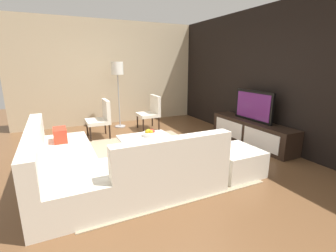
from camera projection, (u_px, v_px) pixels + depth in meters
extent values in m
plane|color=brown|center=(146.00, 162.00, 4.19)|extent=(14.00, 14.00, 0.00)
cube|color=black|center=(267.00, 77.00, 4.96)|extent=(6.40, 0.12, 2.80)
cube|color=#C6B28E|center=(111.00, 73.00, 6.71)|extent=(0.12, 5.20, 2.80)
cube|color=tan|center=(144.00, 160.00, 4.28)|extent=(3.04, 2.57, 0.01)
cube|color=black|center=(251.00, 132.00, 5.13)|extent=(2.05, 0.45, 0.50)
cube|color=white|center=(228.00, 128.00, 5.45)|extent=(0.87, 0.01, 0.35)
cube|color=white|center=(260.00, 140.00, 4.62)|extent=(0.87, 0.01, 0.35)
cube|color=black|center=(254.00, 106.00, 4.99)|extent=(1.00, 0.05, 0.63)
cube|color=#591E66|center=(253.00, 106.00, 4.98)|extent=(0.90, 0.01, 0.53)
cube|color=silver|center=(65.00, 169.00, 3.42)|extent=(2.35, 0.85, 0.42)
cube|color=silver|center=(34.00, 145.00, 3.18)|extent=(2.35, 0.18, 0.41)
cube|color=silver|center=(163.00, 175.00, 3.27)|extent=(0.85, 1.54, 0.42)
cube|color=silver|center=(174.00, 154.00, 2.87)|extent=(0.18, 1.54, 0.41)
cube|color=red|center=(60.00, 135.00, 3.96)|extent=(0.36, 0.20, 0.22)
cube|color=red|center=(188.00, 153.00, 3.37)|extent=(0.60, 0.44, 0.06)
cube|color=black|center=(149.00, 151.00, 4.28)|extent=(0.78, 0.74, 0.33)
cube|color=white|center=(149.00, 141.00, 4.23)|extent=(0.98, 0.93, 0.05)
cylinder|color=black|center=(87.00, 128.00, 5.67)|extent=(0.04, 0.04, 0.38)
cylinder|color=black|center=(90.00, 133.00, 5.25)|extent=(0.04, 0.04, 0.38)
cylinder|color=black|center=(105.00, 126.00, 5.85)|extent=(0.04, 0.04, 0.38)
cylinder|color=black|center=(110.00, 131.00, 5.42)|extent=(0.04, 0.04, 0.38)
cube|color=silver|center=(98.00, 122.00, 5.50)|extent=(0.57, 0.50, 0.08)
cube|color=silver|center=(106.00, 109.00, 5.52)|extent=(0.57, 0.08, 0.45)
cylinder|color=#A5A5AA|center=(120.00, 126.00, 6.54)|extent=(0.28, 0.28, 0.02)
cylinder|color=#A5A5AA|center=(119.00, 101.00, 6.36)|extent=(0.03, 0.03, 1.37)
cylinder|color=white|center=(117.00, 68.00, 6.15)|extent=(0.30, 0.30, 0.32)
cube|color=silver|center=(235.00, 161.00, 3.73)|extent=(0.70, 0.70, 0.40)
cylinder|color=silver|center=(150.00, 134.00, 4.42)|extent=(0.28, 0.28, 0.07)
sphere|color=gold|center=(151.00, 132.00, 4.37)|extent=(0.07, 0.07, 0.07)
sphere|color=#B23326|center=(153.00, 131.00, 4.40)|extent=(0.08, 0.08, 0.08)
sphere|color=#B23326|center=(151.00, 131.00, 4.44)|extent=(0.08, 0.08, 0.08)
sphere|color=gold|center=(149.00, 131.00, 4.41)|extent=(0.09, 0.09, 0.09)
sphere|color=gold|center=(147.00, 132.00, 4.37)|extent=(0.09, 0.09, 0.09)
cylinder|color=black|center=(137.00, 121.00, 6.38)|extent=(0.04, 0.04, 0.38)
cylinder|color=black|center=(143.00, 125.00, 5.98)|extent=(0.04, 0.04, 0.38)
cylinder|color=black|center=(152.00, 119.00, 6.56)|extent=(0.04, 0.04, 0.38)
cylinder|color=black|center=(159.00, 123.00, 6.16)|extent=(0.04, 0.04, 0.38)
cube|color=silver|center=(148.00, 115.00, 6.22)|extent=(0.54, 0.50, 0.08)
cube|color=silver|center=(155.00, 104.00, 6.24)|extent=(0.54, 0.08, 0.45)
cube|color=#CCB78C|center=(147.00, 143.00, 3.98)|extent=(0.16, 0.12, 0.03)
cube|color=maroon|center=(147.00, 142.00, 3.97)|extent=(0.16, 0.12, 0.02)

